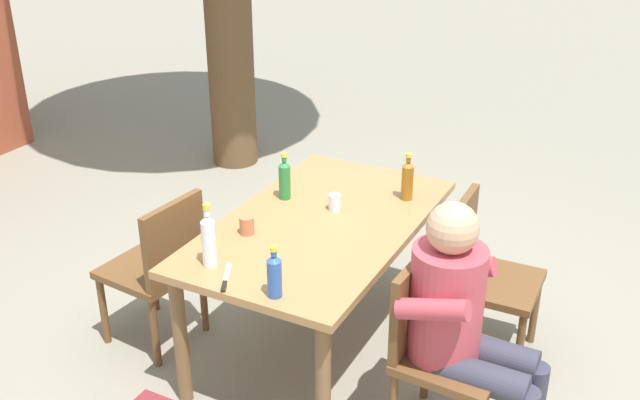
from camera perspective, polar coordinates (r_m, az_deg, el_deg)
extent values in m
plane|color=gray|center=(4.14, 0.00, -10.95)|extent=(24.00, 24.00, 0.00)
cube|color=#A37547|center=(3.75, 0.00, -1.93)|extent=(1.57, 0.92, 0.04)
cylinder|color=brown|center=(3.29, 0.23, -14.28)|extent=(0.07, 0.07, 0.71)
cylinder|color=brown|center=(4.38, 8.71, -3.53)|extent=(0.07, 0.07, 0.71)
cylinder|color=brown|center=(3.63, -10.70, -10.51)|extent=(0.07, 0.07, 0.71)
cylinder|color=brown|center=(4.64, -0.16, -1.48)|extent=(0.07, 0.07, 0.71)
cube|color=brown|center=(3.37, 10.18, -11.98)|extent=(0.46, 0.46, 0.04)
cube|color=brown|center=(3.30, 7.22, -7.84)|extent=(0.42, 0.06, 0.42)
cylinder|color=brown|center=(3.62, 13.89, -13.98)|extent=(0.04, 0.04, 0.41)
cylinder|color=brown|center=(3.70, 8.17, -12.35)|extent=(0.04, 0.04, 0.41)
cube|color=brown|center=(3.95, 13.39, -6.24)|extent=(0.45, 0.45, 0.04)
cube|color=brown|center=(3.87, 10.87, -2.72)|extent=(0.42, 0.05, 0.42)
cylinder|color=brown|center=(3.89, 15.12, -11.00)|extent=(0.04, 0.04, 0.41)
cylinder|color=brown|center=(4.20, 16.24, -8.14)|extent=(0.04, 0.04, 0.41)
cylinder|color=brown|center=(3.95, 9.68, -9.77)|extent=(0.04, 0.04, 0.41)
cylinder|color=brown|center=(4.26, 11.22, -7.05)|extent=(0.04, 0.04, 0.41)
cube|color=brown|center=(4.06, -12.97, -5.20)|extent=(0.48, 0.48, 0.04)
cube|color=brown|center=(3.83, -11.17, -3.11)|extent=(0.42, 0.08, 0.42)
cylinder|color=brown|center=(4.41, -12.73, -5.97)|extent=(0.04, 0.04, 0.41)
cylinder|color=brown|center=(4.20, -16.36, -8.16)|extent=(0.04, 0.04, 0.41)
cylinder|color=brown|center=(4.18, -8.97, -7.52)|extent=(0.04, 0.04, 0.41)
cylinder|color=brown|center=(3.96, -12.61, -9.96)|extent=(0.04, 0.04, 0.41)
cylinder|color=#B7424C|center=(3.22, 9.71, -7.81)|extent=(0.32, 0.32, 0.52)
sphere|color=tan|center=(3.04, 10.20, -2.15)|extent=(0.22, 0.22, 0.22)
cylinder|color=#383847|center=(3.27, 12.27, -13.22)|extent=(0.14, 0.40, 0.14)
cylinder|color=#B7424C|center=(3.03, 8.68, -8.35)|extent=(0.09, 0.31, 0.16)
cylinder|color=#383847|center=(3.41, 13.13, -11.48)|extent=(0.14, 0.40, 0.14)
cylinder|color=#B7424C|center=(3.34, 10.84, -5.07)|extent=(0.09, 0.31, 0.16)
cylinder|color=#287A38|center=(3.95, -2.74, 1.38)|extent=(0.06, 0.06, 0.19)
cone|color=#287A38|center=(3.91, -2.77, 2.82)|extent=(0.06, 0.06, 0.03)
cylinder|color=#287A38|center=(3.90, -2.78, 3.17)|extent=(0.03, 0.03, 0.03)
cylinder|color=yellow|center=(3.89, -2.79, 3.49)|extent=(0.03, 0.03, 0.02)
cylinder|color=#2D56A3|center=(3.11, -3.53, -6.06)|extent=(0.06, 0.06, 0.17)
cone|color=#2D56A3|center=(3.06, -3.58, -4.51)|extent=(0.06, 0.06, 0.02)
cylinder|color=#2D56A3|center=(3.05, -3.59, -4.13)|extent=(0.03, 0.03, 0.02)
cylinder|color=yellow|center=(3.04, -3.60, -3.78)|extent=(0.03, 0.03, 0.02)
cylinder|color=#996019|center=(3.97, 6.75, 1.33)|extent=(0.06, 0.06, 0.19)
cone|color=#996019|center=(3.93, 6.83, 2.77)|extent=(0.06, 0.06, 0.03)
cylinder|color=#996019|center=(3.92, 6.85, 3.12)|extent=(0.03, 0.03, 0.03)
cylinder|color=yellow|center=(3.91, 6.87, 3.44)|extent=(0.03, 0.03, 0.02)
cylinder|color=white|center=(3.34, -8.57, -3.36)|extent=(0.06, 0.06, 0.22)
cone|color=white|center=(3.29, -8.71, -1.44)|extent=(0.06, 0.06, 0.03)
cylinder|color=white|center=(3.27, -8.75, -0.96)|extent=(0.03, 0.03, 0.03)
cylinder|color=yellow|center=(3.26, -8.78, -0.53)|extent=(0.03, 0.03, 0.02)
cylinder|color=silver|center=(3.84, 1.14, -0.17)|extent=(0.07, 0.07, 0.09)
cylinder|color=#BC6B47|center=(3.63, -5.67, -1.96)|extent=(0.07, 0.07, 0.09)
cube|color=silver|center=(3.32, -7.17, -5.66)|extent=(0.17, 0.10, 0.01)
cube|color=black|center=(3.22, -7.42, -6.63)|extent=(0.08, 0.05, 0.01)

